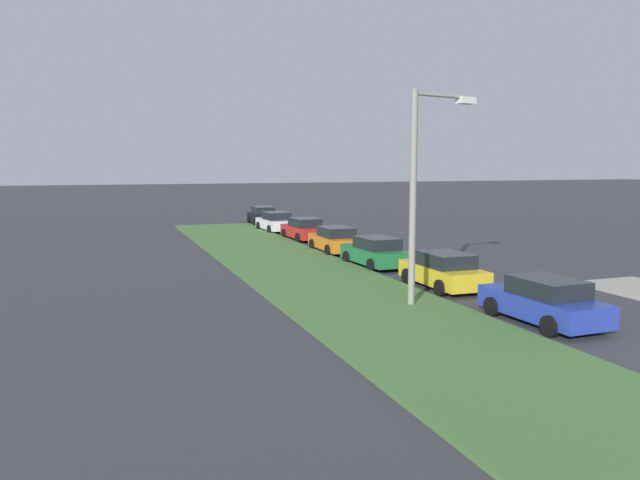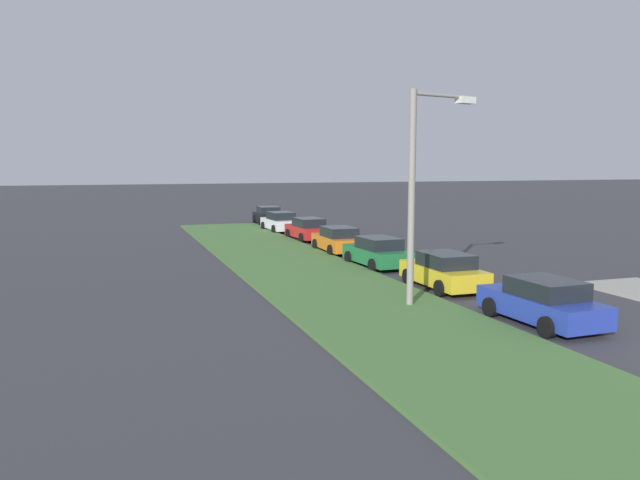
% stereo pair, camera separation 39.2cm
% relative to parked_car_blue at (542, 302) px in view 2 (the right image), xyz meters
% --- Properties ---
extents(grass_median, '(60.00, 6.00, 0.12)m').
position_rel_parked_car_blue_xyz_m(grass_median, '(4.83, 4.28, -0.66)').
color(grass_median, '#477238').
rests_on(grass_median, ground).
extents(parked_car_blue, '(4.35, 2.12, 1.47)m').
position_rel_parked_car_blue_xyz_m(parked_car_blue, '(0.00, 0.00, 0.00)').
color(parked_car_blue, '#23389E').
rests_on(parked_car_blue, ground).
extents(parked_car_yellow, '(4.31, 2.04, 1.47)m').
position_rel_parked_car_blue_xyz_m(parked_car_yellow, '(5.95, 0.03, 0.00)').
color(parked_car_yellow, gold).
rests_on(parked_car_yellow, ground).
extents(parked_car_green, '(4.38, 2.18, 1.47)m').
position_rel_parked_car_blue_xyz_m(parked_car_green, '(11.73, 0.36, 0.00)').
color(parked_car_green, '#1E6B38').
rests_on(parked_car_green, ground).
extents(parked_car_orange, '(4.32, 2.05, 1.47)m').
position_rel_parked_car_blue_xyz_m(parked_car_orange, '(17.02, 0.43, 0.00)').
color(parked_car_orange, orange).
rests_on(parked_car_orange, ground).
extents(parked_car_red, '(4.38, 2.17, 1.47)m').
position_rel_parked_car_blue_xyz_m(parked_car_red, '(23.12, 0.28, 0.00)').
color(parked_car_red, red).
rests_on(parked_car_red, ground).
extents(parked_car_white, '(4.38, 2.18, 1.47)m').
position_rel_parked_car_blue_xyz_m(parked_car_white, '(28.79, 0.63, 0.00)').
color(parked_car_white, silver).
rests_on(parked_car_white, ground).
extents(parked_car_black, '(4.36, 2.14, 1.47)m').
position_rel_parked_car_blue_xyz_m(parked_car_black, '(34.90, 0.04, 0.00)').
color(parked_car_black, black).
rests_on(parked_car_black, ground).
extents(streetlight, '(0.90, 2.84, 7.50)m').
position_rel_parked_car_blue_xyz_m(streetlight, '(3.49, 2.50, 3.67)').
color(streetlight, gray).
rests_on(streetlight, ground).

